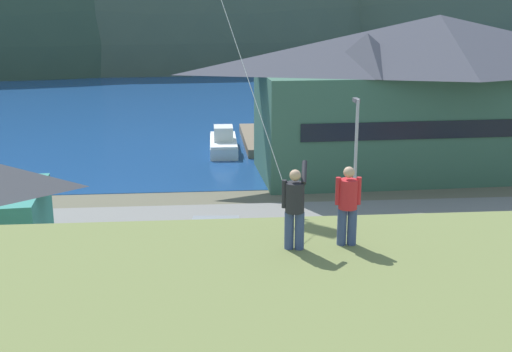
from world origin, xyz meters
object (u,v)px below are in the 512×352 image
at_px(moored_boat_outer_mooring, 302,132).
at_px(parked_car_front_row_red, 343,310).
at_px(person_companion, 348,203).
at_px(parking_light_pole, 356,154).
at_px(parked_car_mid_row_far, 368,243).
at_px(person_kite_flyer, 295,206).
at_px(moored_boat_wharfside, 223,143).
at_px(wharf_dock, 262,139).
at_px(harbor_lodge, 435,92).
at_px(parked_car_corner_spot, 213,239).

xyz_separation_m(moored_boat_outer_mooring, parked_car_front_row_red, (-3.90, -34.05, 0.34)).
height_order(moored_boat_outer_mooring, person_companion, person_companion).
bearing_deg(person_companion, parking_light_pole, 75.54).
height_order(parked_car_mid_row_far, person_kite_flyer, person_kite_flyer).
bearing_deg(person_kite_flyer, parked_car_mid_row_far, 68.12).
relative_size(moored_boat_wharfside, parked_car_front_row_red, 1.55).
xyz_separation_m(wharf_dock, parking_light_pole, (2.66, -21.75, 3.60)).
height_order(moored_boat_outer_mooring, parked_car_mid_row_far, moored_boat_outer_mooring).
height_order(harbor_lodge, parking_light_pole, harbor_lodge).
distance_m(moored_boat_outer_mooring, parking_light_pole, 23.17).
bearing_deg(wharf_dock, person_kite_flyer, -94.46).
bearing_deg(parking_light_pole, wharf_dock, 96.97).
bearing_deg(person_kite_flyer, wharf_dock, 85.54).
xyz_separation_m(wharf_dock, person_kite_flyer, (-3.10, -39.68, 6.67)).
bearing_deg(harbor_lodge, parked_car_corner_spot, -136.01).
relative_size(moored_boat_wharfside, person_companion, 3.80).
distance_m(wharf_dock, parking_light_pole, 22.21).
bearing_deg(parked_car_front_row_red, parking_light_pole, 74.92).
bearing_deg(wharf_dock, harbor_lodge, -45.62).
relative_size(person_kite_flyer, person_companion, 1.07).
xyz_separation_m(moored_boat_outer_mooring, person_kite_flyer, (-6.66, -40.85, 6.30)).
bearing_deg(parked_car_mid_row_far, parked_car_front_row_red, -111.67).
distance_m(parked_car_front_row_red, person_companion, 9.06).
height_order(parked_car_corner_spot, parked_car_front_row_red, same).
distance_m(parked_car_mid_row_far, person_kite_flyer, 15.27).
bearing_deg(parked_car_corner_spot, moored_boat_wharfside, 86.85).
relative_size(parked_car_front_row_red, person_kite_flyer, 2.29).
bearing_deg(person_companion, harbor_lodge, 66.28).
bearing_deg(moored_boat_outer_mooring, parking_light_pole, -92.26).
xyz_separation_m(wharf_dock, parked_car_front_row_red, (-0.34, -32.87, 0.71)).
relative_size(harbor_lodge, person_kite_flyer, 13.64).
relative_size(harbor_lodge, parked_car_front_row_red, 5.96).
bearing_deg(wharf_dock, parked_car_corner_spot, -100.22).
bearing_deg(parked_car_front_row_red, wharf_dock, 89.41).
relative_size(parked_car_corner_spot, parking_light_pole, 0.65).
height_order(wharf_dock, parking_light_pole, parking_light_pole).
height_order(parked_car_mid_row_far, parking_light_pole, parking_light_pole).
xyz_separation_m(parked_car_corner_spot, parked_car_front_row_red, (4.28, -7.23, 0.00)).
distance_m(moored_boat_wharfside, parked_car_front_row_red, 29.92).
relative_size(wharf_dock, moored_boat_wharfside, 1.73).
distance_m(parked_car_corner_spot, person_companion, 15.34).
distance_m(parked_car_front_row_red, person_kite_flyer, 9.45).
bearing_deg(person_kite_flyer, parked_car_front_row_red, 67.93).
bearing_deg(parking_light_pole, person_companion, -104.46).
distance_m(moored_boat_outer_mooring, person_companion, 41.55).
xyz_separation_m(wharf_dock, parked_car_mid_row_far, (2.14, -26.63, 0.71)).
distance_m(parking_light_pole, person_kite_flyer, 19.07).
height_order(parking_light_pole, person_companion, person_companion).
bearing_deg(moored_boat_wharfside, person_companion, -87.71).
distance_m(harbor_lodge, person_companion, 31.31).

